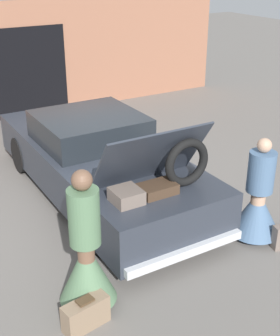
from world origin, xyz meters
The scene contains 6 objects.
ground_plane centered at (0.00, 0.00, 0.00)m, with size 40.00×40.00×0.00m, color slate.
garage_wall_back centered at (0.00, 4.82, 1.39)m, with size 12.00×0.14×2.80m.
car centered at (0.00, 0.00, 0.62)m, with size 1.93×5.10×1.75m.
person_left centered at (-1.36, -2.47, 0.62)m, with size 0.68×0.68×1.75m.
person_right centered at (1.36, -2.39, 0.54)m, with size 0.72×0.72×1.54m.
suitcase_beside_left_person centered at (-1.54, -2.81, 0.17)m, with size 0.56×0.29×0.38m.
Camera 1 is at (-3.08, -6.57, 3.81)m, focal length 50.00 mm.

